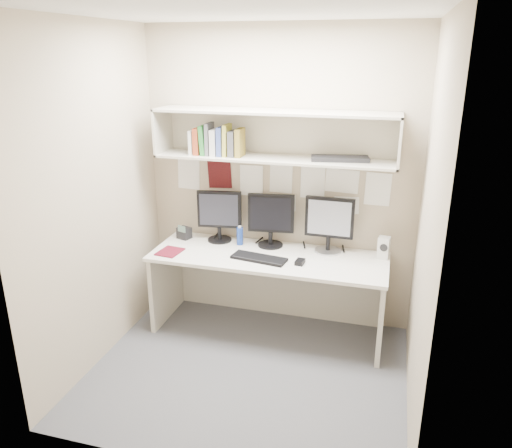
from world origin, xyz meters
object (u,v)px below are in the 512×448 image
(maroon_notebook, at_px, (170,252))
(monitor_center, at_px, (271,218))
(keyboard, at_px, (259,258))
(speaker, at_px, (384,248))
(desk, at_px, (268,293))
(monitor_right, at_px, (329,223))
(monitor_left, at_px, (219,214))
(desk_phone, at_px, (184,233))

(maroon_notebook, bearing_deg, monitor_center, 33.12)
(keyboard, bearing_deg, speaker, 26.68)
(desk, relative_size, monitor_right, 4.15)
(keyboard, bearing_deg, monitor_left, 152.86)
(desk, bearing_deg, monitor_right, 24.81)
(desk, distance_m, monitor_right, 0.81)
(keyboard, height_order, desk_phone, desk_phone)
(maroon_notebook, bearing_deg, monitor_left, 57.98)
(desk, bearing_deg, desk_phone, 168.45)
(desk, distance_m, monitor_left, 0.83)
(monitor_right, relative_size, desk_phone, 3.46)
(monitor_left, xyz_separation_m, keyboard, (0.46, -0.34, -0.24))
(monitor_center, distance_m, maroon_notebook, 0.92)
(monitor_right, xyz_separation_m, desk_phone, (-1.32, -0.05, -0.21))
(monitor_center, distance_m, keyboard, 0.42)
(monitor_right, distance_m, maroon_notebook, 1.39)
(monitor_left, bearing_deg, monitor_right, -8.79)
(speaker, xyz_separation_m, maroon_notebook, (-1.77, -0.37, -0.09))
(monitor_left, relative_size, keyboard, 1.01)
(desk_phone, bearing_deg, maroon_notebook, -67.96)
(monitor_right, relative_size, keyboard, 1.05)
(keyboard, bearing_deg, desk, 75.85)
(speaker, bearing_deg, keyboard, -154.30)
(monitor_right, bearing_deg, desk, -153.97)
(desk, height_order, keyboard, keyboard)
(desk, bearing_deg, monitor_left, 156.96)
(monitor_center, height_order, desk_phone, monitor_center)
(desk, bearing_deg, speaker, 11.70)
(monitor_center, relative_size, monitor_right, 0.98)
(monitor_right, relative_size, speaker, 2.61)
(monitor_right, xyz_separation_m, speaker, (0.47, -0.02, -0.17))
(monitor_right, height_order, maroon_notebook, monitor_right)
(speaker, bearing_deg, desk_phone, -171.25)
(speaker, bearing_deg, maroon_notebook, -160.09)
(monitor_right, bearing_deg, keyboard, -145.93)
(desk_phone, bearing_deg, speaker, 20.02)
(monitor_center, bearing_deg, monitor_right, -7.00)
(monitor_center, relative_size, maroon_notebook, 2.13)
(monitor_right, height_order, speaker, monitor_right)
(maroon_notebook, bearing_deg, desk_phone, 99.38)
(monitor_left, bearing_deg, desk_phone, 179.00)
(keyboard, bearing_deg, monitor_center, 96.55)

